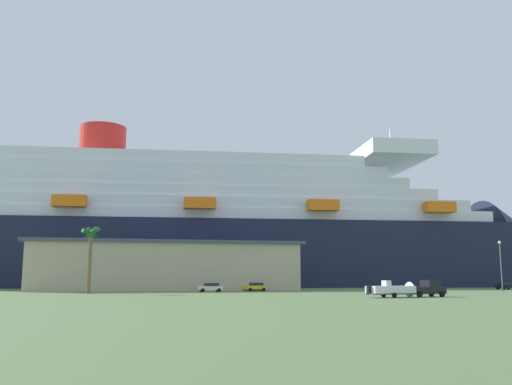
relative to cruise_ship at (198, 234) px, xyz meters
name	(u,v)px	position (x,y,z in m)	size (l,w,h in m)	color
ground_plane	(277,289)	(13.42, -34.51, -14.92)	(600.00, 600.00, 0.00)	#567042
cruise_ship	(198,234)	(0.00, 0.00, 0.00)	(221.61, 58.74, 53.84)	#191E38
terminal_building	(165,267)	(-11.87, -37.10, -10.06)	(54.08, 29.43, 9.67)	#B7A88C
pickup_truck	(426,289)	(18.14, -89.34, -13.87)	(5.88, 3.13, 2.20)	black
small_boat_on_trailer	(395,290)	(13.14, -90.34, -13.96)	(8.91, 3.46, 2.15)	#595960
palm_tree	(91,242)	(-25.87, -62.87, -6.68)	(3.23, 3.00, 10.66)	brown
street_lamp	(501,259)	(47.34, -66.44, -8.98)	(0.56, 0.56, 9.32)	slate
parked_car_black_coupe	(506,286)	(61.02, -49.80, -14.08)	(4.51, 2.37, 1.58)	black
parked_car_white_van	(210,287)	(-5.21, -55.99, -14.08)	(4.50, 2.06, 1.58)	white
parked_car_yellow_taxi	(255,287)	(4.23, -51.38, -14.08)	(4.52, 2.60, 1.58)	yellow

